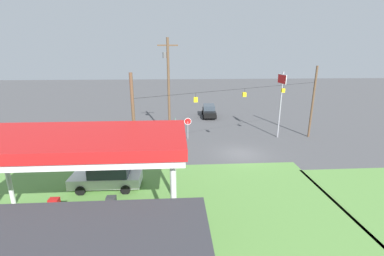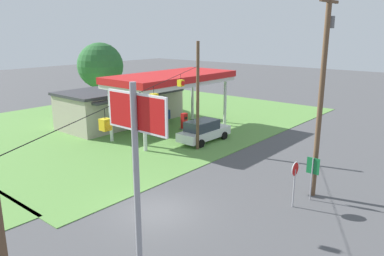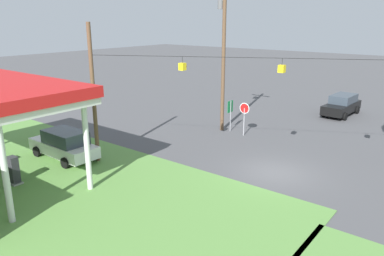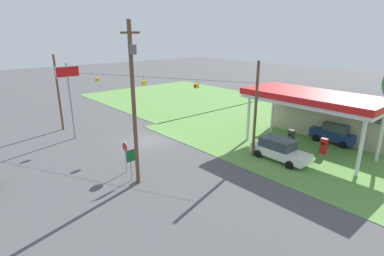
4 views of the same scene
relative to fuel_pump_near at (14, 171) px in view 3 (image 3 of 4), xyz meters
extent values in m
plane|color=#4C4C4F|center=(-10.17, -9.86, -0.74)|extent=(160.00, 160.00, 0.00)
cylinder|color=silver|center=(-3.64, -2.05, 1.49)|extent=(0.28, 0.28, 4.46)
cylinder|color=silver|center=(-3.64, 2.05, 1.49)|extent=(0.28, 0.28, 4.46)
cube|color=gray|center=(0.00, 0.00, -0.68)|extent=(0.71, 0.56, 0.12)
cube|color=#333338|center=(0.00, 0.00, 0.10)|extent=(0.55, 0.40, 1.43)
cube|color=black|center=(0.00, -0.21, 0.38)|extent=(0.39, 0.03, 0.24)
cube|color=white|center=(1.32, -3.88, -0.04)|extent=(5.04, 1.93, 0.71)
cube|color=#333D47|center=(1.02, -3.87, 0.71)|extent=(2.78, 1.74, 0.79)
cylinder|color=black|center=(2.89, -2.96, -0.40)|extent=(0.68, 0.23, 0.68)
cylinder|color=black|center=(2.86, -4.85, -0.40)|extent=(0.68, 0.23, 0.68)
cylinder|color=black|center=(-0.21, -2.91, -0.40)|extent=(0.68, 0.23, 0.68)
cylinder|color=black|center=(-0.24, -4.80, -0.40)|extent=(0.68, 0.23, 0.68)
cube|color=black|center=(-8.98, -25.69, 0.00)|extent=(2.12, 5.15, 0.78)
cube|color=#333D47|center=(-9.00, -26.00, 0.75)|extent=(1.85, 2.87, 0.72)
cylinder|color=black|center=(-9.84, -24.07, -0.40)|extent=(0.26, 0.69, 0.68)
cylinder|color=black|center=(-7.95, -24.18, -0.40)|extent=(0.26, 0.69, 0.68)
cylinder|color=black|center=(-10.01, -27.21, -0.40)|extent=(0.26, 0.69, 0.68)
cylinder|color=black|center=(-8.12, -27.31, -0.40)|extent=(0.26, 0.69, 0.68)
cylinder|color=#99999E|center=(-5.16, -14.91, 0.31)|extent=(0.08, 0.08, 2.10)
cylinder|color=white|center=(-5.16, -14.91, 1.36)|extent=(0.80, 0.03, 0.80)
cylinder|color=red|center=(-5.16, -14.91, 1.36)|extent=(0.70, 0.03, 0.70)
cylinder|color=gray|center=(-3.75, -15.26, 0.46)|extent=(0.07, 0.07, 2.40)
cube|color=#146B33|center=(-3.70, -15.26, 1.21)|extent=(0.04, 0.70, 0.90)
cylinder|color=brown|center=(-3.07, -15.12, 4.86)|extent=(0.28, 0.28, 11.19)
cylinder|color=#59595B|center=(-2.72, -15.12, 8.66)|extent=(0.44, 0.44, 0.60)
cylinder|color=brown|center=(-0.76, -4.86, 3.40)|extent=(0.24, 0.24, 8.27)
cylinder|color=black|center=(-10.17, -9.86, 5.71)|extent=(18.83, 10.02, 0.02)
cylinder|color=black|center=(-10.17, -9.86, 5.54)|extent=(0.02, 0.02, 0.35)
cube|color=yellow|center=(-10.17, -9.86, 5.16)|extent=(0.32, 0.32, 0.40)
sphere|color=yellow|center=(-10.17, -10.03, 5.16)|extent=(0.28, 0.28, 0.28)
cylinder|color=black|center=(-5.46, -7.36, 5.54)|extent=(0.02, 0.02, 0.35)
cube|color=yellow|center=(-5.46, -7.36, 5.16)|extent=(0.32, 0.32, 0.40)
sphere|color=red|center=(-5.46, -7.53, 5.16)|extent=(0.28, 0.28, 0.28)
camera|label=1|loc=(-3.86, 13.40, 8.73)|focal=24.00mm
camera|label=2|loc=(-22.33, -22.45, 8.20)|focal=35.00mm
camera|label=3|loc=(-18.55, 8.61, 7.69)|focal=35.00mm
camera|label=4|loc=(14.20, -24.99, 9.61)|focal=28.00mm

